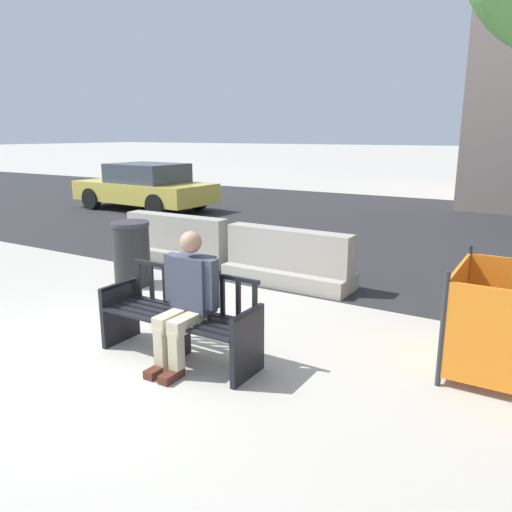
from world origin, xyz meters
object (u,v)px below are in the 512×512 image
jersey_barrier_left (177,243)px  trash_bin (132,253)px  jersey_barrier_centre (288,262)px  street_bench (180,320)px  seated_person (187,296)px  car_taxi_near (145,187)px

jersey_barrier_left → trash_bin: trash_bin is taller
jersey_barrier_centre → jersey_barrier_left: bearing=176.2°
street_bench → seated_person: bearing=-21.1°
seated_person → jersey_barrier_left: bearing=131.5°
seated_person → jersey_barrier_centre: bearing=98.0°
car_taxi_near → trash_bin: size_ratio=4.60×
street_bench → car_taxi_near: (-7.43, 7.40, 0.29)m
seated_person → jersey_barrier_left: seated_person is taller
street_bench → trash_bin: trash_bin is taller
jersey_barrier_centre → trash_bin: bearing=-148.2°
street_bench → car_taxi_near: 10.49m
jersey_barrier_centre → trash_bin: (-1.98, -1.23, 0.14)m
seated_person → car_taxi_near: car_taxi_near is taller
car_taxi_near → trash_bin: 7.79m
seated_person → car_taxi_near: (-7.58, 7.46, -0.01)m
jersey_barrier_left → car_taxi_near: car_taxi_near is taller
street_bench → seated_person: 0.34m
seated_person → jersey_barrier_centre: seated_person is taller
seated_person → car_taxi_near: 10.63m
jersey_barrier_left → car_taxi_near: bearing=137.9°
seated_person → jersey_barrier_left: 4.07m
jersey_barrier_centre → car_taxi_near: (-7.18, 4.57, 0.34)m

